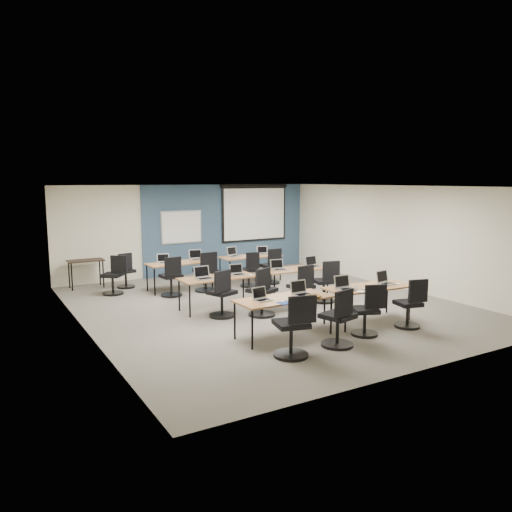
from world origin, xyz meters
TOP-DOWN VIEW (x-y plane):
  - floor at (0.00, 0.00)m, footprint 8.00×9.00m
  - ceiling at (0.00, 0.00)m, footprint 8.00×9.00m
  - wall_back at (0.00, 4.50)m, footprint 8.00×0.04m
  - wall_front at (0.00, -4.50)m, footprint 8.00×0.04m
  - wall_left at (-4.00, 0.00)m, footprint 0.04×9.00m
  - wall_right at (4.00, 0.00)m, footprint 0.04×9.00m
  - blue_accent_panel at (1.25, 4.47)m, footprint 5.50×0.04m
  - whiteboard at (-0.30, 4.43)m, footprint 1.28×0.03m
  - projector_screen at (2.20, 4.41)m, footprint 2.40×0.10m
  - training_table_front_left at (-0.93, -2.08)m, footprint 1.81×0.75m
  - training_table_front_right at (1.07, -2.12)m, footprint 1.82×0.76m
  - training_table_mid_left at (-1.11, 0.29)m, footprint 1.72×0.72m
  - training_table_mid_right at (0.96, 0.30)m, footprint 1.66×0.69m
  - training_table_back_left at (-1.12, 2.55)m, footprint 1.70×0.71m
  - training_table_back_right at (1.01, 2.57)m, footprint 1.73×0.72m
  - laptop_0 at (-1.38, -2.04)m, footprint 0.30×0.26m
  - mouse_0 at (-1.14, -2.34)m, footprint 0.08×0.11m
  - task_chair_0 at (-1.39, -3.06)m, footprint 0.58×0.58m
  - laptop_1 at (-0.52, -2.03)m, footprint 0.34×0.29m
  - mouse_1 at (-0.28, -2.29)m, footprint 0.08×0.11m
  - task_chair_1 at (-0.43, -3.04)m, footprint 0.57×0.56m
  - laptop_2 at (0.49, -2.08)m, footprint 0.35×0.30m
  - mouse_2 at (0.80, -2.28)m, footprint 0.07×0.10m
  - task_chair_2 at (0.43, -2.80)m, footprint 0.52×0.50m
  - laptop_3 at (1.54, -2.11)m, footprint 0.35×0.30m
  - mouse_3 at (1.72, -2.29)m, footprint 0.08×0.11m
  - task_chair_3 at (1.49, -2.84)m, footprint 0.49×0.49m
  - laptop_4 at (-1.47, 0.26)m, footprint 0.36×0.30m
  - mouse_4 at (-1.26, 0.10)m, footprint 0.09×0.11m
  - task_chair_4 at (-1.33, -0.35)m, footprint 0.57×0.55m
  - laptop_5 at (-0.61, 0.30)m, footprint 0.31×0.26m
  - mouse_5 at (-0.42, 0.05)m, footprint 0.07×0.10m
  - task_chair_5 at (-0.56, -0.69)m, footprint 0.62×0.58m
  - laptop_6 at (0.52, 0.36)m, footprint 0.32×0.27m
  - mouse_6 at (0.68, 0.06)m, footprint 0.08×0.10m
  - task_chair_6 at (0.48, -0.66)m, footprint 0.53×0.53m
  - laptop_7 at (1.49, 0.30)m, footprint 0.34×0.29m
  - mouse_7 at (1.65, 0.05)m, footprint 0.08×0.11m
  - task_chair_7 at (1.33, -0.41)m, footprint 0.52×0.52m
  - laptop_8 at (-1.50, 2.65)m, footprint 0.31×0.26m
  - mouse_8 at (-1.21, 2.53)m, footprint 0.06×0.09m
  - task_chair_8 at (-1.57, 1.96)m, footprint 0.52×0.52m
  - laptop_9 at (-0.55, 2.76)m, footprint 0.35×0.29m
  - mouse_9 at (-0.24, 2.48)m, footprint 0.08×0.11m
  - task_chair_9 at (-0.60, 2.02)m, footprint 0.57×0.57m
  - laptop_10 at (0.57, 2.78)m, footprint 0.34×0.29m
  - mouse_10 at (0.77, 2.45)m, footprint 0.08×0.11m
  - task_chair_10 at (0.64, 1.97)m, footprint 0.47×0.47m
  - laptop_11 at (1.48, 2.65)m, footprint 0.30×0.26m
  - mouse_11 at (1.61, 2.48)m, footprint 0.07×0.10m
  - task_chair_11 at (1.37, 2.02)m, footprint 0.51×0.51m
  - blue_mousepad at (-1.13, -2.41)m, footprint 0.27×0.23m
  - snack_bowl at (-0.48, -2.40)m, footprint 0.32×0.32m
  - snack_plate at (0.59, -2.42)m, footprint 0.19×0.19m
  - coffee_cup at (0.61, -2.27)m, footprint 0.08×0.08m
  - utility_table at (-3.17, 4.05)m, footprint 0.92×0.51m
  - spare_chair_a at (-2.28, 3.49)m, footprint 0.47×0.46m
  - spare_chair_b at (-2.73, 2.89)m, footprint 0.60×0.51m

SIDE VIEW (x-z plane):
  - floor at x=0.00m, z-range -0.01..0.01m
  - spare_chair_a at x=-2.28m, z-range -0.09..0.87m
  - task_chair_10 at x=0.64m, z-range -0.09..0.87m
  - task_chair_3 at x=1.49m, z-range -0.09..0.89m
  - task_chair_2 at x=0.43m, z-range -0.09..0.89m
  - task_chair_11 at x=1.37m, z-range -0.09..0.91m
  - spare_chair_b at x=-2.73m, z-range -0.09..0.91m
  - task_chair_7 at x=1.33m, z-range -0.09..0.91m
  - task_chair_8 at x=-1.57m, z-range -0.09..0.92m
  - task_chair_6 at x=0.48m, z-range -0.09..0.93m
  - task_chair_4 at x=-1.33m, z-range -0.09..0.94m
  - task_chair_1 at x=-0.43m, z-range -0.09..0.95m
  - task_chair_9 at x=-0.60m, z-range -0.09..0.95m
  - task_chair_0 at x=-1.39m, z-range -0.09..0.96m
  - task_chair_5 at x=-0.56m, z-range -0.09..0.96m
  - utility_table at x=-3.17m, z-range 0.28..1.03m
  - training_table_mid_right at x=0.96m, z-range 0.32..1.05m
  - training_table_back_left at x=-1.12m, z-range 0.32..1.05m
  - training_table_mid_left at x=-1.11m, z-range 0.32..1.05m
  - training_table_back_right at x=1.01m, z-range 0.32..1.05m
  - training_table_front_left at x=-0.93m, z-range 0.32..1.05m
  - training_table_front_right at x=1.07m, z-range 0.32..1.05m
  - blue_mousepad at x=-1.13m, z-range 0.73..0.74m
  - snack_plate at x=0.59m, z-range 0.73..0.74m
  - mouse_8 at x=-1.21m, z-range 0.73..0.76m
  - mouse_2 at x=0.80m, z-range 0.73..0.76m
  - mouse_6 at x=0.68m, z-range 0.73..0.76m
  - mouse_1 at x=-0.28m, z-range 0.73..0.76m
  - mouse_3 at x=1.72m, z-range 0.72..0.76m
  - mouse_5 at x=-0.42m, z-range 0.72..0.76m
  - mouse_0 at x=-1.14m, z-range 0.72..0.76m
  - mouse_11 at x=1.61m, z-range 0.72..0.76m
  - mouse_7 at x=1.65m, z-range 0.72..0.76m
  - mouse_4 at x=-1.26m, z-range 0.72..0.76m
  - mouse_9 at x=-0.24m, z-range 0.72..0.76m
  - mouse_10 at x=0.77m, z-range 0.72..0.76m
  - snack_bowl at x=-0.48m, z-range 0.73..0.80m
  - coffee_cup at x=0.61m, z-range 0.74..0.80m
  - laptop_0 at x=-1.38m, z-range 0.67..0.90m
  - laptop_11 at x=1.48m, z-range 0.67..0.91m
  - laptop_8 at x=-1.50m, z-range 0.67..0.91m
  - laptop_5 at x=-0.61m, z-range 0.67..0.91m
  - laptop_6 at x=0.52m, z-range 0.67..0.91m
  - laptop_10 at x=0.57m, z-range 0.67..0.92m
  - laptop_7 at x=1.49m, z-range 0.66..0.92m
  - laptop_1 at x=-0.52m, z-range 0.66..0.92m
  - laptop_9 at x=-0.55m, z-range 0.66..0.93m
  - laptop_2 at x=0.49m, z-range 0.66..0.93m
  - laptop_3 at x=1.54m, z-range 0.66..0.93m
  - laptop_4 at x=-1.47m, z-range 0.66..0.93m
  - wall_back at x=0.00m, z-range 0.00..2.70m
  - wall_front at x=0.00m, z-range 0.00..2.70m
  - wall_left at x=-4.00m, z-range 0.00..2.70m
  - wall_right at x=4.00m, z-range 0.00..2.70m
  - blue_accent_panel at x=1.25m, z-range 0.00..2.70m
  - whiteboard at x=-0.30m, z-range 0.96..1.94m
  - projector_screen at x=2.20m, z-range 0.98..2.80m
  - ceiling at x=0.00m, z-range 2.69..2.71m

